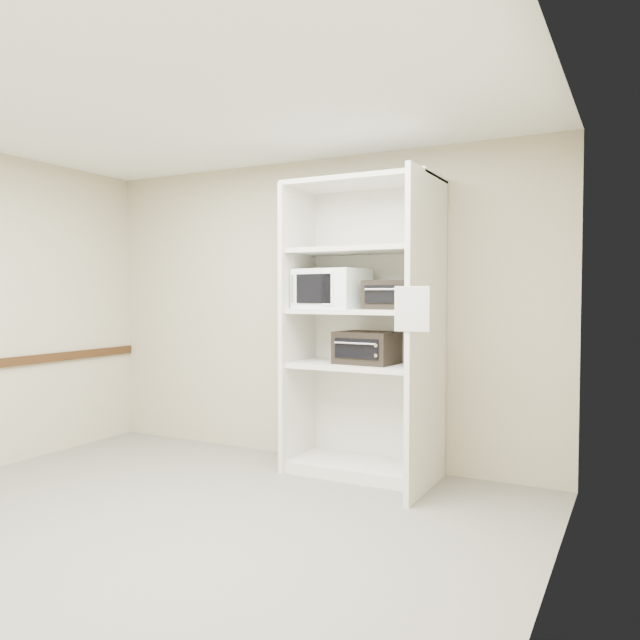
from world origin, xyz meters
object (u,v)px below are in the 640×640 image
at_px(toaster_oven_lower, 367,348).
at_px(toaster_oven_upper, 391,295).
at_px(microwave, 332,289).
at_px(shelving_unit, 368,338).

bearing_deg(toaster_oven_lower, toaster_oven_upper, -8.80).
bearing_deg(microwave, shelving_unit, 13.05).
bearing_deg(shelving_unit, microwave, -174.34).
height_order(shelving_unit, toaster_oven_lower, shelving_unit).
height_order(toaster_oven_upper, toaster_oven_lower, toaster_oven_upper).
relative_size(microwave, toaster_oven_lower, 1.16).
distance_m(microwave, toaster_oven_lower, 0.57).
bearing_deg(toaster_oven_lower, microwave, -168.28).
xyz_separation_m(toaster_oven_upper, toaster_oven_lower, (-0.23, 0.05, -0.43)).
height_order(microwave, toaster_oven_upper, microwave).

